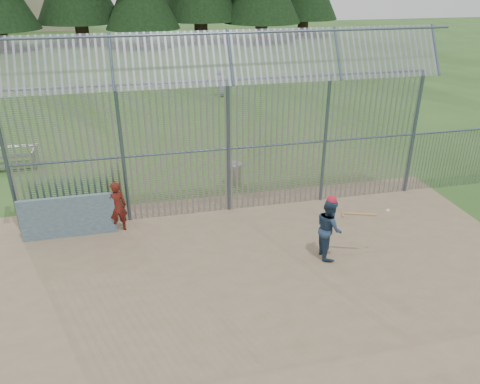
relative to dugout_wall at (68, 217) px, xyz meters
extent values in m
plane|color=#2D511E|center=(4.60, -2.90, -0.62)|extent=(120.00, 120.00, 0.00)
cube|color=#756047|center=(4.60, -3.40, -0.61)|extent=(14.00, 10.00, 0.02)
cube|color=#38566B|center=(0.00, 0.00, 0.00)|extent=(2.50, 0.12, 1.20)
imported|color=navy|center=(6.54, -2.49, 0.20)|extent=(0.66, 0.82, 1.60)
imported|color=maroon|center=(1.30, 0.03, 0.15)|extent=(0.61, 0.46, 1.49)
imported|color=slate|center=(7.12, 14.95, 0.21)|extent=(0.95, 0.95, 1.67)
sphere|color=red|center=(6.54, -2.49, 0.98)|extent=(0.26, 0.26, 0.26)
cylinder|color=#AA7F4C|center=(7.24, -2.64, 0.60)|extent=(0.82, 0.35, 0.07)
sphere|color=#AA7F4C|center=(6.81, -2.64, 0.60)|extent=(0.09, 0.09, 0.09)
sphere|color=white|center=(7.92, -2.81, 0.70)|extent=(0.09, 0.09, 0.09)
cylinder|color=gray|center=(5.17, 2.49, -0.27)|extent=(0.52, 0.52, 0.70)
cylinder|color=#9EA0A5|center=(5.17, 2.49, 0.10)|extent=(0.56, 0.56, 0.05)
sphere|color=#9EA0A5|center=(5.17, 2.49, 0.15)|extent=(0.10, 0.10, 0.10)
cube|color=slate|center=(-1.77, 5.75, -0.27)|extent=(0.06, 0.90, 0.70)
cylinder|color=#47566B|center=(-1.40, 0.60, 1.38)|extent=(0.10, 0.10, 4.00)
cylinder|color=#47566B|center=(1.60, 0.60, 1.38)|extent=(0.10, 0.10, 4.00)
cylinder|color=#47566B|center=(4.60, 0.60, 1.38)|extent=(0.10, 0.10, 4.00)
cylinder|color=#47566B|center=(7.60, 0.60, 1.38)|extent=(0.10, 0.10, 4.00)
cylinder|color=#47566B|center=(10.60, 0.60, 1.38)|extent=(0.10, 0.10, 4.00)
cylinder|color=#47566B|center=(4.60, 0.60, 3.38)|extent=(12.00, 0.07, 0.07)
cylinder|color=#47566B|center=(4.60, 0.60, 1.38)|extent=(12.00, 0.06, 0.06)
cube|color=gray|center=(4.60, 0.60, 1.38)|extent=(12.00, 0.02, 4.00)
cube|color=gray|center=(4.60, 0.23, 4.03)|extent=(12.00, 0.77, 1.31)
cylinder|color=#47566B|center=(10.60, 0.60, 0.38)|extent=(0.08, 0.08, 2.00)
cylinder|color=#332319|center=(-9.40, 37.10, 0.91)|extent=(1.19, 1.19, 3.06)
cylinder|color=#332319|center=(-2.40, 40.10, 1.09)|extent=(1.33, 1.33, 3.42)
cylinder|color=#332319|center=(3.60, 36.10, 0.82)|extent=(1.12, 1.12, 2.88)
cylinder|color=#332319|center=(9.60, 39.10, 1.18)|extent=(1.40, 1.40, 3.60)
cylinder|color=#332319|center=(15.60, 37.10, 1.00)|extent=(1.26, 1.26, 3.24)
cylinder|color=#332319|center=(21.60, 41.10, 0.91)|extent=(1.19, 1.19, 3.06)
cube|color=#B2A58C|center=(-7.40, 55.10, 2.38)|extent=(8.00, 7.00, 6.00)
camera|label=1|loc=(2.06, -11.98, 6.07)|focal=35.00mm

